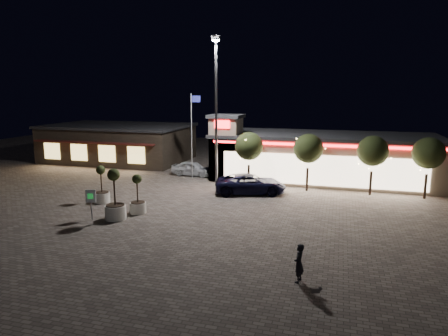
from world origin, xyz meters
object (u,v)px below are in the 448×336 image
(pedestrian, at_px, (299,263))
(white_sedan, at_px, (192,169))
(pickup_truck, at_px, (250,184))
(planter_mid, at_px, (115,204))
(valet_sign, at_px, (91,199))
(planter_left, at_px, (102,191))

(pedestrian, bearing_deg, white_sedan, -138.24)
(pickup_truck, distance_m, planter_mid, 11.34)
(planter_mid, bearing_deg, pedestrian, -23.97)
(planter_mid, bearing_deg, pickup_truck, 51.95)
(pedestrian, bearing_deg, valet_sign, -100.31)
(white_sedan, height_order, planter_mid, planter_mid)
(pickup_truck, distance_m, white_sedan, 8.76)
(planter_mid, relative_size, valet_sign, 1.69)
(pedestrian, relative_size, valet_sign, 0.87)
(pickup_truck, xyz_separation_m, pedestrian, (5.37, -14.43, 0.07))
(valet_sign, bearing_deg, white_sedan, 84.43)
(white_sedan, relative_size, pedestrian, 2.42)
(planter_mid, distance_m, valet_sign, 1.57)
(planter_left, height_order, valet_sign, planter_left)
(pedestrian, bearing_deg, pickup_truck, -150.00)
(white_sedan, height_order, pedestrian, pedestrian)
(pickup_truck, xyz_separation_m, white_sedan, (-7.01, 5.25, -0.09))
(planter_left, bearing_deg, planter_mid, -46.09)
(white_sedan, xyz_separation_m, planter_mid, (0.02, -14.18, 0.32))
(pedestrian, bearing_deg, planter_left, -109.79)
(planter_mid, height_order, valet_sign, planter_mid)
(white_sedan, xyz_separation_m, valet_sign, (-1.43, -14.68, 0.68))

